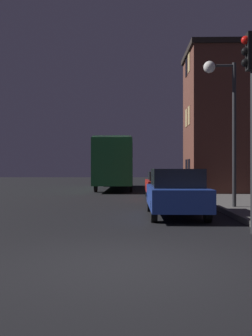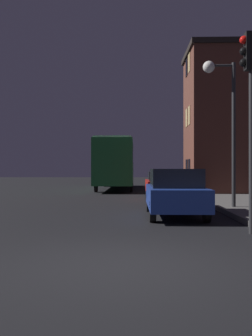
# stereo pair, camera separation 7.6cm
# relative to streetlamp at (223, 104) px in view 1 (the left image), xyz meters

# --- Properties ---
(ground_plane) EXTENTS (120.00, 120.00, 0.00)m
(ground_plane) POSITION_rel_streetlamp_xyz_m (-3.35, -7.60, -3.92)
(ground_plane) COLOR black
(brick_building) EXTENTS (3.31, 4.66, 8.55)m
(brick_building) POSITION_rel_streetlamp_xyz_m (1.57, 9.08, 0.55)
(brick_building) COLOR brown
(brick_building) RESTS_ON sidewalk
(streetlamp) EXTENTS (1.19, 0.43, 5.30)m
(streetlamp) POSITION_rel_streetlamp_xyz_m (0.00, 0.00, 0.00)
(streetlamp) COLOR #28282B
(streetlamp) RESTS_ON sidewalk
(traffic_light) EXTENTS (0.43, 0.24, 4.79)m
(traffic_light) POSITION_rel_streetlamp_xyz_m (-0.45, -4.69, -0.50)
(traffic_light) COLOR #28282B
(traffic_light) RESTS_ON ground
(bus) EXTENTS (2.52, 11.59, 3.57)m
(bus) POSITION_rel_streetlamp_xyz_m (-4.58, 14.58, -1.79)
(bus) COLOR #1E6B33
(bus) RESTS_ON ground
(car_near_lane) EXTENTS (1.72, 4.19, 1.54)m
(car_near_lane) POSITION_rel_streetlamp_xyz_m (-1.90, -1.53, -3.12)
(car_near_lane) COLOR navy
(car_near_lane) RESTS_ON ground
(car_mid_lane) EXTENTS (1.71, 4.49, 1.40)m
(car_mid_lane) POSITION_rel_streetlamp_xyz_m (-1.74, 5.72, -3.18)
(car_mid_lane) COLOR #B21E19
(car_mid_lane) RESTS_ON ground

